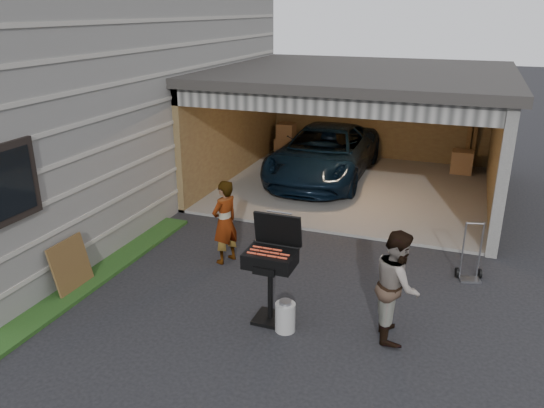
{
  "coord_description": "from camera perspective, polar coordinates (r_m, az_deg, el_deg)",
  "views": [
    {
      "loc": [
        3.22,
        -5.94,
        4.22
      ],
      "look_at": [
        0.33,
        1.8,
        1.15
      ],
      "focal_mm": 35.0,
      "sensor_mm": 36.0,
      "label": 1
    }
  ],
  "objects": [
    {
      "name": "propane_tank",
      "position": [
        7.47,
        1.43,
        -12.06
      ],
      "size": [
        0.35,
        0.35,
        0.42
      ],
      "primitive_type": "cylinder",
      "rotation": [
        0.0,
        0.0,
        -0.28
      ],
      "color": "#AEADA9",
      "rests_on": "ground"
    },
    {
      "name": "man",
      "position": [
        7.28,
        13.27,
        -8.47
      ],
      "size": [
        0.75,
        0.87,
        1.54
      ],
      "primitive_type": "imported",
      "rotation": [
        0.0,
        0.0,
        1.81
      ],
      "color": "#512D1F",
      "rests_on": "ground"
    },
    {
      "name": "plywood_panel",
      "position": [
        8.93,
        -20.81,
        -6.24
      ],
      "size": [
        0.21,
        0.76,
        0.84
      ],
      "primitive_type": "cube",
      "rotation": [
        0.0,
        -0.21,
        0.0
      ],
      "color": "#533B1C",
      "rests_on": "ground"
    },
    {
      "name": "ground",
      "position": [
        7.96,
        -6.91,
        -11.77
      ],
      "size": [
        80.0,
        80.0,
        0.0
      ],
      "primitive_type": "plane",
      "color": "black",
      "rests_on": "ground"
    },
    {
      "name": "garage",
      "position": [
        13.18,
        9.54,
        9.82
      ],
      "size": [
        6.8,
        6.3,
        2.9
      ],
      "color": "#605E59",
      "rests_on": "ground"
    },
    {
      "name": "bbq_grill",
      "position": [
        7.38,
        -0.09,
        -6.22
      ],
      "size": [
        0.69,
        0.61,
        1.54
      ],
      "color": "black",
      "rests_on": "ground"
    },
    {
      "name": "hand_truck",
      "position": [
        9.36,
        20.5,
        -6.5
      ],
      "size": [
        0.44,
        0.38,
        1.0
      ],
      "rotation": [
        0.0,
        0.0,
        0.26
      ],
      "color": "gray",
      "rests_on": "ground"
    },
    {
      "name": "groundcover_strip",
      "position": [
        8.48,
        -24.11,
        -11.22
      ],
      "size": [
        0.5,
        8.0,
        0.06
      ],
      "primitive_type": "cube",
      "color": "#193814",
      "rests_on": "ground"
    },
    {
      "name": "house",
      "position": [
        13.64,
        -22.82,
        12.65
      ],
      "size": [
        7.0,
        11.0,
        5.5
      ],
      "primitive_type": "cube",
      "color": "#474744",
      "rests_on": "ground"
    },
    {
      "name": "woman",
      "position": [
        9.17,
        -5.1,
        -1.95
      ],
      "size": [
        0.53,
        0.64,
        1.5
      ],
      "primitive_type": "imported",
      "rotation": [
        0.0,
        0.0,
        -1.94
      ],
      "color": "silver",
      "rests_on": "ground"
    },
    {
      "name": "minivan",
      "position": [
        13.74,
        5.63,
        5.26
      ],
      "size": [
        2.25,
        4.78,
        1.32
      ],
      "primitive_type": "imported",
      "rotation": [
        0.0,
        0.0,
        0.01
      ],
      "color": "black",
      "rests_on": "ground"
    }
  ]
}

